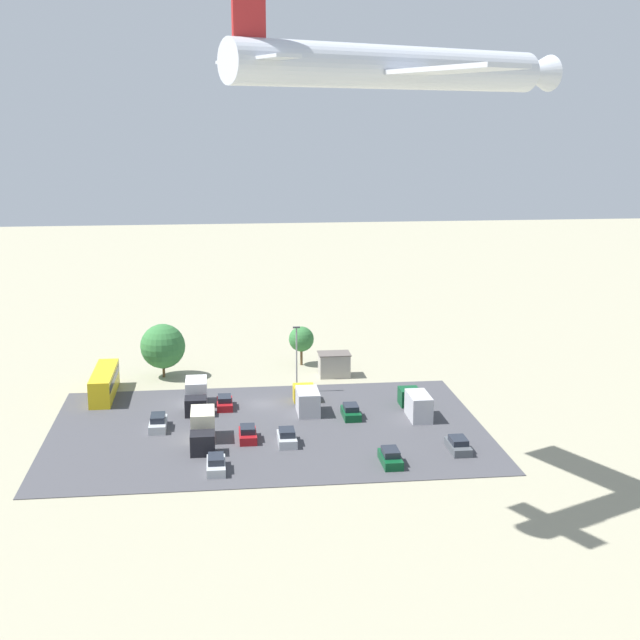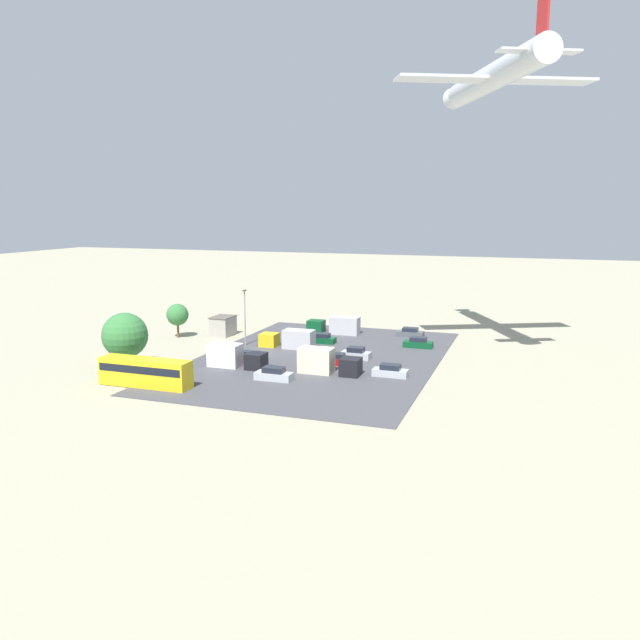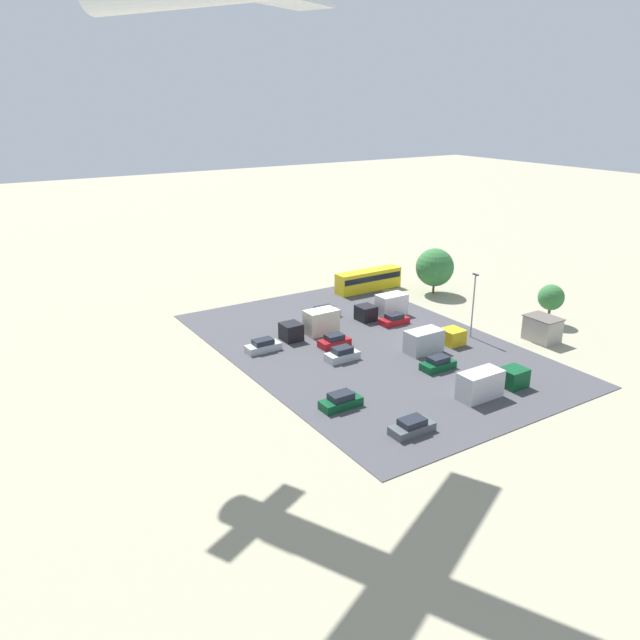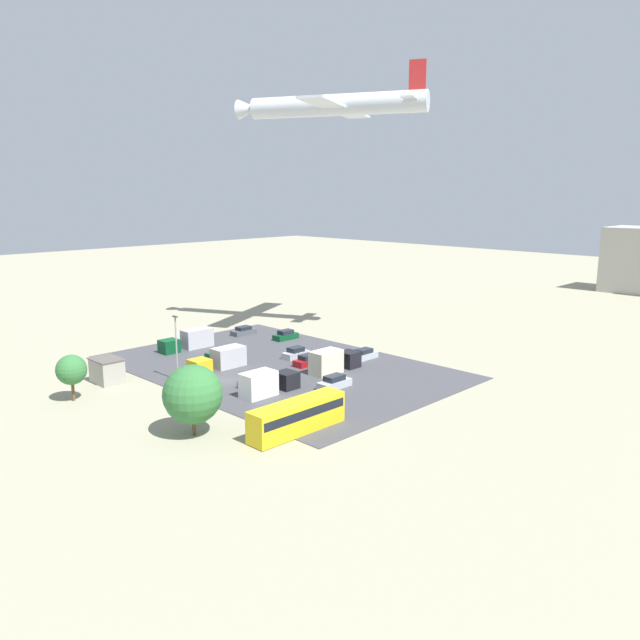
% 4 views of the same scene
% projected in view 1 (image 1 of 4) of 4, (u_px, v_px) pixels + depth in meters
% --- Properties ---
extents(ground_plane, '(400.00, 400.00, 0.00)m').
position_uv_depth(ground_plane, '(263.00, 404.00, 110.33)').
color(ground_plane, gray).
extents(parking_lot_surface, '(49.21, 33.17, 0.08)m').
position_uv_depth(parking_lot_surface, '(268.00, 429.00, 101.27)').
color(parking_lot_surface, '#424247').
rests_on(parking_lot_surface, ground).
extents(shed_building, '(4.37, 3.30, 3.28)m').
position_uv_depth(shed_building, '(334.00, 365.00, 122.18)').
color(shed_building, '#9E998E').
rests_on(shed_building, ground).
extents(bus, '(2.63, 11.64, 3.32)m').
position_uv_depth(bus, '(104.00, 382.00, 113.17)').
color(bus, gold).
rests_on(bus, ground).
extents(parked_car_0, '(1.89, 4.09, 1.59)m').
position_uv_depth(parked_car_0, '(248.00, 434.00, 97.62)').
color(parked_car_0, maroon).
rests_on(parked_car_0, ground).
extents(parked_car_1, '(1.90, 4.21, 1.48)m').
position_uv_depth(parked_car_1, '(225.00, 403.00, 108.67)').
color(parked_car_1, maroon).
rests_on(parked_car_1, ground).
extents(parked_car_2, '(1.96, 4.12, 1.65)m').
position_uv_depth(parked_car_2, '(287.00, 438.00, 96.49)').
color(parked_car_2, '#ADB2B7').
rests_on(parked_car_2, ground).
extents(parked_car_3, '(1.95, 4.20, 1.56)m').
position_uv_depth(parked_car_3, '(351.00, 412.00, 105.13)').
color(parked_car_3, '#0C4723').
rests_on(parked_car_3, ground).
extents(parked_car_4, '(1.86, 4.48, 1.55)m').
position_uv_depth(parked_car_4, '(216.00, 464.00, 89.07)').
color(parked_car_4, '#ADB2B7').
rests_on(parked_car_4, ground).
extents(parked_car_5, '(1.98, 4.43, 1.47)m').
position_uv_depth(parked_car_5, '(458.00, 445.00, 94.44)').
color(parked_car_5, '#4C5156').
rests_on(parked_car_5, ground).
extents(parked_car_6, '(1.89, 4.69, 1.66)m').
position_uv_depth(parked_car_6, '(158.00, 423.00, 101.20)').
color(parked_car_6, '#ADB2B7').
rests_on(parked_car_6, ground).
extents(parked_car_7, '(1.89, 4.43, 1.61)m').
position_uv_depth(parked_car_7, '(390.00, 458.00, 90.83)').
color(parked_car_7, '#0C4723').
rests_on(parked_car_7, ground).
extents(parked_truck_0, '(2.59, 8.10, 3.25)m').
position_uv_depth(parked_truck_0, '(203.00, 429.00, 96.68)').
color(parked_truck_0, black).
rests_on(parked_truck_0, ground).
extents(parked_truck_1, '(2.57, 8.50, 2.85)m').
position_uv_depth(parked_truck_1, '(307.00, 399.00, 107.77)').
color(parked_truck_1, gold).
rests_on(parked_truck_1, ground).
extents(parked_truck_2, '(2.59, 7.96, 3.05)m').
position_uv_depth(parked_truck_2, '(196.00, 395.00, 108.96)').
color(parked_truck_2, black).
rests_on(parked_truck_2, ground).
extents(parked_truck_3, '(2.39, 8.96, 2.97)m').
position_uv_depth(parked_truck_3, '(416.00, 403.00, 105.99)').
color(parked_truck_3, '#0C4723').
rests_on(parked_truck_3, ground).
extents(tree_near_shed, '(3.60, 3.60, 5.64)m').
position_uv_depth(tree_near_shed, '(301.00, 339.00, 127.36)').
color(tree_near_shed, brown).
rests_on(tree_near_shed, ground).
extents(tree_apron_mid, '(6.09, 6.09, 7.41)m').
position_uv_depth(tree_apron_mid, '(163.00, 346.00, 121.13)').
color(tree_apron_mid, brown).
rests_on(tree_apron_mid, ground).
extents(light_pole_lot_centre, '(0.90, 0.28, 8.69)m').
position_uv_depth(light_pole_lot_centre, '(297.00, 356.00, 114.07)').
color(light_pole_lot_centre, gray).
rests_on(light_pole_lot_centre, ground).
extents(airplane, '(31.38, 26.23, 8.01)m').
position_uv_depth(airplane, '(405.00, 68.00, 73.41)').
color(airplane, silver).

